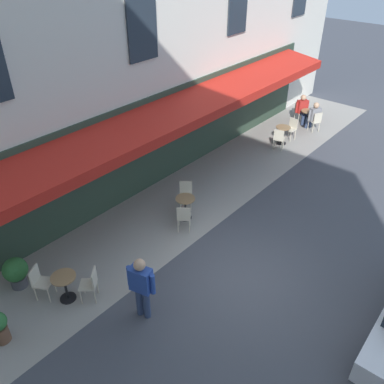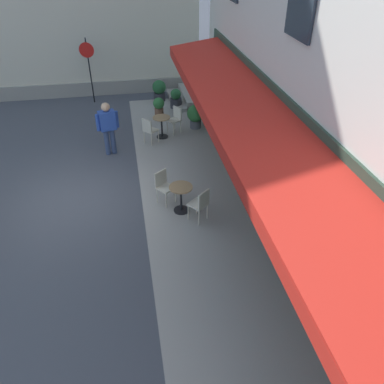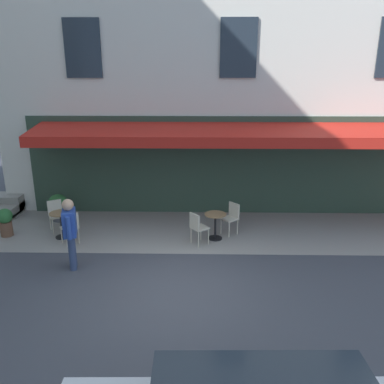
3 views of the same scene
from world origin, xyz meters
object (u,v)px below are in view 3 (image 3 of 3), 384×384
(cafe_chair_cream_kerbside, at_px, (56,213))
(walking_pedestrian_in_blue, at_px, (70,229))
(cafe_table_far_end, at_px, (61,221))
(cafe_chair_cream_corner_right, at_px, (70,226))
(potted_plant_entrance_left, at_px, (58,206))
(cafe_table_near_entrance, at_px, (215,222))
(potted_plant_by_steps, at_px, (5,221))
(cafe_chair_cream_under_awning, at_px, (197,226))
(cafe_chair_cream_near_door, at_px, (232,216))

(cafe_chair_cream_kerbside, height_order, walking_pedestrian_in_blue, walking_pedestrian_in_blue)
(cafe_table_far_end, distance_m, cafe_chair_cream_corner_right, 0.63)
(potted_plant_entrance_left, bearing_deg, cafe_table_near_entrance, 165.07)
(potted_plant_by_steps, bearing_deg, cafe_chair_cream_under_awning, 175.03)
(cafe_table_near_entrance, xyz_separation_m, cafe_chair_cream_corner_right, (3.92, 0.46, 0.06))
(cafe_chair_cream_under_awning, xyz_separation_m, cafe_chair_cream_kerbside, (4.19, -0.93, 0.00))
(cafe_table_near_entrance, xyz_separation_m, cafe_chair_cream_under_awning, (0.50, 0.39, 0.06))
(cafe_chair_cream_under_awning, xyz_separation_m, potted_plant_entrance_left, (4.39, -1.69, -0.06))
(cafe_table_far_end, height_order, cafe_chair_cream_kerbside, cafe_chair_cream_kerbside)
(cafe_chair_cream_under_awning, distance_m, cafe_chair_cream_corner_right, 3.42)
(cafe_chair_cream_corner_right, distance_m, cafe_chair_cream_kerbside, 1.26)
(cafe_table_far_end, relative_size, cafe_chair_cream_kerbside, 0.82)
(potted_plant_by_steps, bearing_deg, cafe_chair_cream_corner_right, 165.04)
(cafe_chair_cream_kerbside, xyz_separation_m, potted_plant_entrance_left, (0.21, -0.76, -0.06))
(cafe_table_far_end, xyz_separation_m, cafe_chair_cream_kerbside, (0.34, -0.53, 0.06))
(cafe_table_far_end, bearing_deg, walking_pedestrian_in_blue, 116.55)
(cafe_chair_cream_corner_right, bearing_deg, cafe_chair_cream_near_door, -168.87)
(cafe_chair_cream_near_door, xyz_separation_m, cafe_table_far_end, (4.83, 0.40, -0.06))
(cafe_chair_cream_corner_right, height_order, potted_plant_by_steps, cafe_chair_cream_corner_right)
(cafe_chair_cream_under_awning, distance_m, walking_pedestrian_in_blue, 3.30)
(potted_plant_entrance_left, bearing_deg, walking_pedestrian_in_blue, 115.05)
(cafe_table_near_entrance, height_order, cafe_chair_cream_kerbside, cafe_chair_cream_kerbside)
(cafe_chair_cream_corner_right, bearing_deg, cafe_table_far_end, -48.21)
(cafe_table_near_entrance, xyz_separation_m, cafe_chair_cream_near_door, (-0.48, -0.41, 0.06))
(cafe_chair_cream_near_door, relative_size, cafe_table_far_end, 1.21)
(cafe_table_far_end, xyz_separation_m, cafe_chair_cream_corner_right, (-0.42, 0.47, 0.06))
(cafe_chair_cream_corner_right, bearing_deg, potted_plant_entrance_left, -61.23)
(walking_pedestrian_in_blue, relative_size, potted_plant_entrance_left, 1.99)
(cafe_chair_cream_corner_right, height_order, walking_pedestrian_in_blue, walking_pedestrian_in_blue)
(walking_pedestrian_in_blue, bearing_deg, potted_plant_entrance_left, -64.95)
(cafe_table_near_entrance, distance_m, cafe_chair_cream_under_awning, 0.63)
(cafe_chair_cream_under_awning, bearing_deg, cafe_table_far_end, -5.91)
(cafe_table_far_end, relative_size, walking_pedestrian_in_blue, 0.43)
(cafe_table_far_end, height_order, cafe_chair_cream_corner_right, cafe_chair_cream_corner_right)
(cafe_chair_cream_kerbside, bearing_deg, cafe_table_far_end, 122.57)
(potted_plant_by_steps, bearing_deg, cafe_table_near_entrance, 179.13)
(cafe_table_near_entrance, xyz_separation_m, cafe_chair_cream_kerbside, (4.69, -0.54, 0.06))
(walking_pedestrian_in_blue, bearing_deg, cafe_chair_cream_near_door, -151.17)
(cafe_chair_cream_near_door, height_order, cafe_table_far_end, cafe_chair_cream_near_door)
(cafe_chair_cream_under_awning, relative_size, cafe_chair_cream_kerbside, 1.00)
(cafe_table_near_entrance, distance_m, cafe_table_far_end, 4.35)
(cafe_chair_cream_near_door, bearing_deg, cafe_table_near_entrance, 40.21)
(cafe_chair_cream_kerbside, bearing_deg, cafe_chair_cream_corner_right, 127.18)
(cafe_chair_cream_corner_right, bearing_deg, cafe_chair_cream_under_awning, -178.77)
(cafe_table_near_entrance, relative_size, cafe_chair_cream_near_door, 0.82)
(cafe_chair_cream_near_door, height_order, cafe_chair_cream_corner_right, same)
(cafe_chair_cream_corner_right, relative_size, potted_plant_by_steps, 1.11)
(cafe_chair_cream_near_door, xyz_separation_m, potted_plant_entrance_left, (5.38, -0.90, -0.06))
(cafe_table_near_entrance, bearing_deg, cafe_chair_cream_under_awning, 37.61)
(cafe_chair_cream_near_door, bearing_deg, cafe_table_far_end, 4.69)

